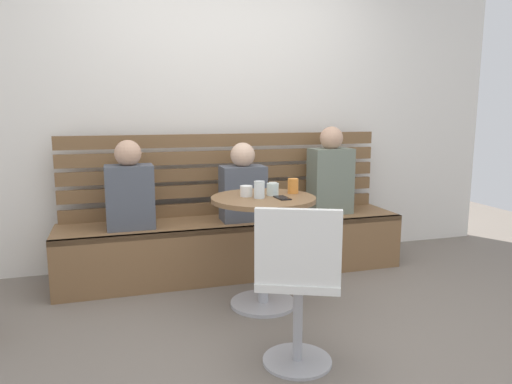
% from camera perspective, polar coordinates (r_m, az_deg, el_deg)
% --- Properties ---
extents(ground, '(8.00, 8.00, 0.00)m').
position_cam_1_polar(ground, '(2.82, 3.93, -17.51)').
color(ground, '#70665B').
extents(back_wall, '(5.20, 0.10, 2.90)m').
position_cam_1_polar(back_wall, '(4.08, -4.25, 12.02)').
color(back_wall, silver).
rests_on(back_wall, ground).
extents(booth_bench, '(2.70, 0.52, 0.44)m').
position_cam_1_polar(booth_bench, '(3.80, -2.53, -6.55)').
color(booth_bench, brown).
rests_on(booth_bench, ground).
extents(booth_backrest, '(2.65, 0.04, 0.66)m').
position_cam_1_polar(booth_backrest, '(3.91, -3.47, 2.24)').
color(booth_backrest, brown).
rests_on(booth_backrest, booth_bench).
extents(cafe_table, '(0.68, 0.68, 0.74)m').
position_cam_1_polar(cafe_table, '(3.10, 0.89, -4.61)').
color(cafe_table, '#ADADB2').
rests_on(cafe_table, ground).
extents(white_chair, '(0.53, 0.53, 0.85)m').
position_cam_1_polar(white_chair, '(2.37, 5.09, -10.68)').
color(white_chair, '#ADADB2').
rests_on(white_chair, ground).
extents(person_adult, '(0.34, 0.22, 0.72)m').
position_cam_1_polar(person_adult, '(3.98, 8.96, 2.07)').
color(person_adult, slate).
rests_on(person_adult, booth_bench).
extents(person_child_left, '(0.34, 0.22, 0.61)m').
position_cam_1_polar(person_child_left, '(3.67, -1.60, 0.66)').
color(person_child_left, '#4C515B').
rests_on(person_child_left, booth_bench).
extents(person_child_middle, '(0.34, 0.22, 0.64)m').
position_cam_1_polar(person_child_middle, '(3.54, -15.00, 0.26)').
color(person_child_middle, '#4C515B').
rests_on(person_child_middle, booth_bench).
extents(cup_water_clear, '(0.07, 0.07, 0.11)m').
position_cam_1_polar(cup_water_clear, '(3.00, 0.41, 0.29)').
color(cup_water_clear, white).
rests_on(cup_water_clear, cafe_table).
extents(cup_ceramic_white, '(0.08, 0.08, 0.07)m').
position_cam_1_polar(cup_ceramic_white, '(3.06, -1.17, 0.11)').
color(cup_ceramic_white, white).
rests_on(cup_ceramic_white, cafe_table).
extents(cup_glass_short, '(0.08, 0.08, 0.08)m').
position_cam_1_polar(cup_glass_short, '(3.10, 2.02, 0.32)').
color(cup_glass_short, silver).
rests_on(cup_glass_short, cafe_table).
extents(cup_tumbler_orange, '(0.07, 0.07, 0.10)m').
position_cam_1_polar(cup_tumbler_orange, '(3.19, 4.49, 0.74)').
color(cup_tumbler_orange, orange).
rests_on(cup_tumbler_orange, cafe_table).
extents(cup_espresso_small, '(0.06, 0.06, 0.05)m').
position_cam_1_polar(cup_espresso_small, '(3.31, 2.06, 0.71)').
color(cup_espresso_small, silver).
rests_on(cup_espresso_small, cafe_table).
extents(phone_on_table, '(0.08, 0.14, 0.01)m').
position_cam_1_polar(phone_on_table, '(3.00, 3.20, -0.71)').
color(phone_on_table, black).
rests_on(phone_on_table, cafe_table).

